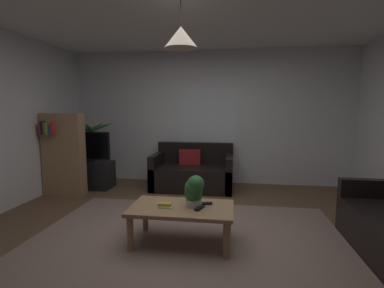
{
  "coord_description": "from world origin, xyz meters",
  "views": [
    {
      "loc": [
        0.52,
        -3.14,
        1.49
      ],
      "look_at": [
        0.0,
        0.3,
        1.05
      ],
      "focal_mm": 26.9,
      "sensor_mm": 36.0,
      "label": 1
    }
  ],
  "objects_px": {
    "coffee_table": "(182,212)",
    "tv_stand": "(88,174)",
    "book_on_table_1": "(165,204)",
    "couch_under_window": "(193,174)",
    "remote_on_table_0": "(199,208)",
    "potted_palm_corner": "(92,154)",
    "book_on_table_0": "(166,206)",
    "pendant_lamp": "(181,37)",
    "tv": "(86,146)",
    "remote_on_table_1": "(205,203)",
    "potted_plant_on_table": "(194,190)",
    "bookshelf_corner": "(63,154)"
  },
  "relations": [
    {
      "from": "coffee_table",
      "to": "tv_stand",
      "type": "distance_m",
      "value": 2.9
    },
    {
      "from": "book_on_table_1",
      "to": "tv_stand",
      "type": "xyz_separation_m",
      "value": [
        -1.97,
        1.99,
        -0.2
      ]
    },
    {
      "from": "couch_under_window",
      "to": "remote_on_table_0",
      "type": "height_order",
      "value": "couch_under_window"
    },
    {
      "from": "potted_palm_corner",
      "to": "tv_stand",
      "type": "bearing_deg",
      "value": -72.41
    },
    {
      "from": "book_on_table_1",
      "to": "tv_stand",
      "type": "bearing_deg",
      "value": 134.65
    },
    {
      "from": "coffee_table",
      "to": "book_on_table_0",
      "type": "xyz_separation_m",
      "value": [
        -0.17,
        -0.05,
        0.07
      ]
    },
    {
      "from": "coffee_table",
      "to": "book_on_table_0",
      "type": "relative_size",
      "value": 7.45
    },
    {
      "from": "couch_under_window",
      "to": "book_on_table_0",
      "type": "bearing_deg",
      "value": -89.05
    },
    {
      "from": "pendant_lamp",
      "to": "tv",
      "type": "bearing_deg",
      "value": 138.05
    },
    {
      "from": "couch_under_window",
      "to": "tv",
      "type": "height_order",
      "value": "tv"
    },
    {
      "from": "book_on_table_0",
      "to": "remote_on_table_1",
      "type": "height_order",
      "value": "remote_on_table_1"
    },
    {
      "from": "coffee_table",
      "to": "remote_on_table_1",
      "type": "relative_size",
      "value": 6.97
    },
    {
      "from": "book_on_table_1",
      "to": "tv",
      "type": "distance_m",
      "value": 2.81
    },
    {
      "from": "tv",
      "to": "potted_palm_corner",
      "type": "bearing_deg",
      "value": 106.76
    },
    {
      "from": "potted_plant_on_table",
      "to": "tv_stand",
      "type": "xyz_separation_m",
      "value": [
        -2.28,
        1.93,
        -0.36
      ]
    },
    {
      "from": "tv_stand",
      "to": "pendant_lamp",
      "type": "distance_m",
      "value": 3.49
    },
    {
      "from": "remote_on_table_0",
      "to": "tv",
      "type": "distance_m",
      "value": 3.09
    },
    {
      "from": "book_on_table_0",
      "to": "potted_palm_corner",
      "type": "height_order",
      "value": "potted_palm_corner"
    },
    {
      "from": "book_on_table_1",
      "to": "potted_palm_corner",
      "type": "xyz_separation_m",
      "value": [
        -2.1,
        2.4,
        0.11
      ]
    },
    {
      "from": "remote_on_table_0",
      "to": "pendant_lamp",
      "type": "height_order",
      "value": "pendant_lamp"
    },
    {
      "from": "book_on_table_0",
      "to": "tv",
      "type": "xyz_separation_m",
      "value": [
        -1.98,
        1.98,
        0.35
      ]
    },
    {
      "from": "book_on_table_0",
      "to": "book_on_table_1",
      "type": "xyz_separation_m",
      "value": [
        -0.01,
        0.0,
        0.02
      ]
    },
    {
      "from": "remote_on_table_1",
      "to": "bookshelf_corner",
      "type": "bearing_deg",
      "value": 45.65
    },
    {
      "from": "remote_on_table_0",
      "to": "pendant_lamp",
      "type": "xyz_separation_m",
      "value": [
        -0.2,
        0.05,
        1.77
      ]
    },
    {
      "from": "couch_under_window",
      "to": "potted_palm_corner",
      "type": "relative_size",
      "value": 1.13
    },
    {
      "from": "tv_stand",
      "to": "pendant_lamp",
      "type": "xyz_separation_m",
      "value": [
        2.15,
        -1.95,
        1.95
      ]
    },
    {
      "from": "remote_on_table_1",
      "to": "book_on_table_0",
      "type": "bearing_deg",
      "value": 93.88
    },
    {
      "from": "remote_on_table_1",
      "to": "tv_stand",
      "type": "distance_m",
      "value": 3.03
    },
    {
      "from": "potted_palm_corner",
      "to": "book_on_table_0",
      "type": "bearing_deg",
      "value": -48.78
    },
    {
      "from": "tv",
      "to": "remote_on_table_1",
      "type": "bearing_deg",
      "value": -37.37
    },
    {
      "from": "tv",
      "to": "bookshelf_corner",
      "type": "xyz_separation_m",
      "value": [
        -0.19,
        -0.44,
        -0.07
      ]
    },
    {
      "from": "tv",
      "to": "potted_palm_corner",
      "type": "distance_m",
      "value": 0.5
    },
    {
      "from": "couch_under_window",
      "to": "pendant_lamp",
      "type": "xyz_separation_m",
      "value": [
        0.2,
        -2.21,
        1.92
      ]
    },
    {
      "from": "remote_on_table_0",
      "to": "tv_stand",
      "type": "height_order",
      "value": "tv_stand"
    },
    {
      "from": "remote_on_table_0",
      "to": "potted_plant_on_table",
      "type": "xyz_separation_m",
      "value": [
        -0.07,
        0.07,
        0.17
      ]
    },
    {
      "from": "pendant_lamp",
      "to": "coffee_table",
      "type": "bearing_deg",
      "value": -135.0
    },
    {
      "from": "coffee_table",
      "to": "potted_palm_corner",
      "type": "bearing_deg",
      "value": 133.95
    },
    {
      "from": "tv",
      "to": "remote_on_table_0",
      "type": "bearing_deg",
      "value": -40.15
    },
    {
      "from": "tv_stand",
      "to": "bookshelf_corner",
      "type": "xyz_separation_m",
      "value": [
        -0.19,
        -0.46,
        0.46
      ]
    },
    {
      "from": "couch_under_window",
      "to": "book_on_table_0",
      "type": "distance_m",
      "value": 2.26
    },
    {
      "from": "coffee_table",
      "to": "potted_palm_corner",
      "type": "xyz_separation_m",
      "value": [
        -2.28,
        2.36,
        0.2
      ]
    },
    {
      "from": "tv_stand",
      "to": "tv",
      "type": "distance_m",
      "value": 0.54
    },
    {
      "from": "book_on_table_0",
      "to": "bookshelf_corner",
      "type": "distance_m",
      "value": 2.67
    },
    {
      "from": "remote_on_table_1",
      "to": "tv_stand",
      "type": "xyz_separation_m",
      "value": [
        -2.39,
        1.85,
        -0.18
      ]
    },
    {
      "from": "book_on_table_0",
      "to": "tv_stand",
      "type": "relative_size",
      "value": 0.17
    },
    {
      "from": "remote_on_table_1",
      "to": "couch_under_window",
      "type": "bearing_deg",
      "value": -4.11
    },
    {
      "from": "tv_stand",
      "to": "bookshelf_corner",
      "type": "height_order",
      "value": "bookshelf_corner"
    },
    {
      "from": "potted_palm_corner",
      "to": "bookshelf_corner",
      "type": "distance_m",
      "value": 0.89
    },
    {
      "from": "pendant_lamp",
      "to": "remote_on_table_0",
      "type": "bearing_deg",
      "value": -14.21
    },
    {
      "from": "book_on_table_0",
      "to": "book_on_table_1",
      "type": "height_order",
      "value": "book_on_table_1"
    }
  ]
}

